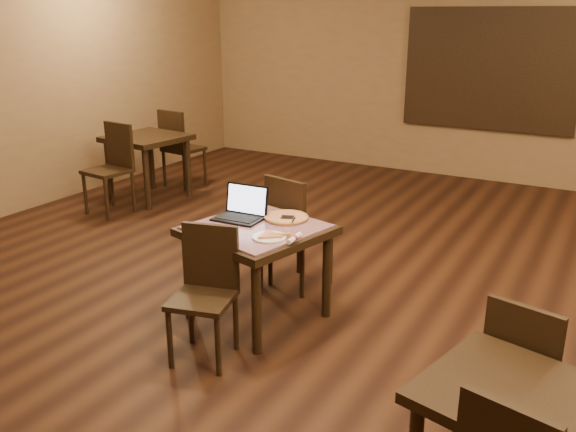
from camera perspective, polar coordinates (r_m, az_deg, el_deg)
The scene contains 18 objects.
ground at distance 4.99m, azimuth -1.39°, elevation -8.82°, with size 10.00×10.00×0.00m, color black.
wall_back at distance 9.13m, azimuth 15.24°, elevation 12.90°, with size 8.00×0.02×3.00m, color olive.
mural at distance 8.97m, azimuth 18.36°, elevation 12.86°, with size 2.34×0.05×1.64m.
tiled_table at distance 4.63m, azimuth -2.92°, elevation -2.13°, with size 1.11×1.11×0.76m.
chair_main_near at distance 4.22m, azimuth -7.65°, elevation -6.39°, with size 0.49×0.49×0.93m.
chair_main_far at distance 5.17m, azimuth 0.54°, elevation -0.98°, with size 0.52×0.52×1.00m.
laptop at distance 4.76m, azimuth -4.29°, elevation 0.59°, with size 0.38×0.30×0.25m.
plate at distance 4.34m, azimuth -1.75°, elevation -1.99°, with size 0.25×0.25×0.01m, color white.
pizza_slice at distance 4.33m, azimuth -1.75°, elevation -1.80°, with size 0.21×0.21×0.02m, color #D5BA8E, non-canonical shape.
pizza_pan at distance 4.73m, azimuth -0.16°, elevation -0.28°, with size 0.33×0.33×0.01m, color silver.
pizza_whole at distance 4.72m, azimuth -0.16°, elevation -0.11°, with size 0.34×0.34×0.02m.
spatula at distance 4.69m, azimuth -0.07°, elevation -0.12°, with size 0.10×0.23×0.01m, color silver.
napkin_roll at distance 4.28m, azimuth 0.59°, elevation -2.10°, with size 0.05×0.18×0.04m.
other_table_b at distance 7.96m, azimuth -13.02°, elevation 6.36°, with size 0.97×0.97×0.82m.
other_table_b_chair_near at distance 7.54m, azimuth -16.05°, elevation 4.81°, with size 0.51×0.51×1.06m.
other_table_b_chair_far at distance 8.44m, azimuth -10.22°, elevation 6.64°, with size 0.51×0.51×1.06m.
other_table_c at distance 3.04m, azimuth 20.18°, elevation -16.87°, with size 0.91×0.91×0.70m.
other_table_c_chair_far at distance 3.53m, azimuth 21.31°, elevation -13.11°, with size 0.48×0.48×0.91m.
Camera 1 is at (2.28, -3.80, 2.29)m, focal length 38.00 mm.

